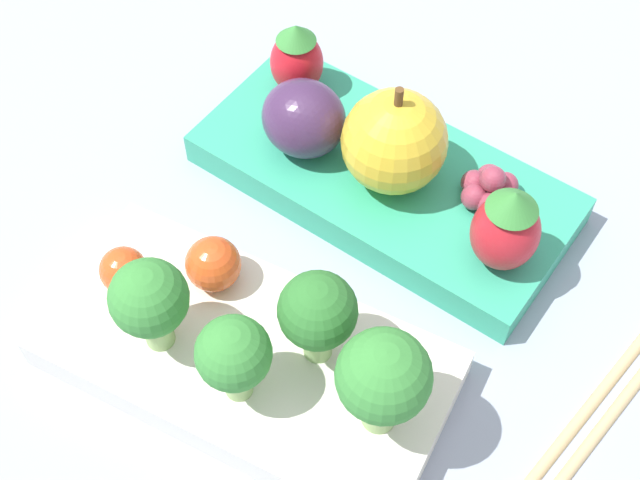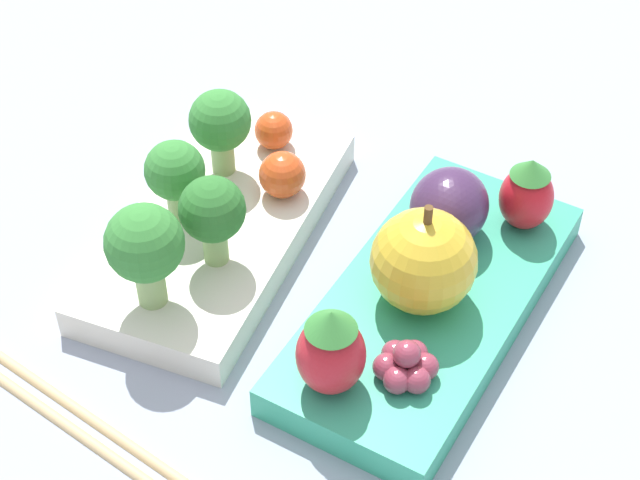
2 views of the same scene
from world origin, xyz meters
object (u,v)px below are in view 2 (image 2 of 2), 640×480
(apple, at_px, (419,267))
(bento_box_savoury, at_px, (219,228))
(broccoli_floret_1, at_px, (220,123))
(broccoli_floret_3, at_px, (145,246))
(strawberry_0, at_px, (527,194))
(chopsticks_pair, at_px, (112,443))
(broccoli_floret_0, at_px, (175,173))
(plum, at_px, (449,206))
(broccoli_floret_2, at_px, (212,212))
(cherry_tomato_1, at_px, (282,175))
(cherry_tomato_0, at_px, (274,130))
(strawberry_1, at_px, (331,350))
(bento_box_fruit, at_px, (429,305))
(grape_cluster, at_px, (406,365))

(apple, bearing_deg, bento_box_savoury, 87.78)
(broccoli_floret_1, relative_size, broccoli_floret_3, 0.89)
(strawberry_0, bearing_deg, chopsticks_pair, 152.03)
(bento_box_savoury, xyz_separation_m, apple, (-0.00, -0.13, 0.04))
(broccoli_floret_1, bearing_deg, broccoli_floret_0, -179.11)
(plum, bearing_deg, broccoli_floret_2, 128.33)
(broccoli_floret_0, bearing_deg, broccoli_floret_1, 0.89)
(cherry_tomato_1, bearing_deg, broccoli_floret_1, 89.69)
(bento_box_savoury, bearing_deg, plum, -66.82)
(cherry_tomato_0, xyz_separation_m, strawberry_0, (0.01, -0.16, 0.01))
(plum, bearing_deg, strawberry_1, 177.53)
(bento_box_savoury, height_order, bento_box_fruit, same)
(plum, xyz_separation_m, grape_cluster, (-0.10, -0.02, -0.01))
(broccoli_floret_0, height_order, plum, broccoli_floret_0)
(bento_box_fruit, height_order, cherry_tomato_0, cherry_tomato_0)
(bento_box_fruit, height_order, strawberry_0, strawberry_0)
(apple, bearing_deg, strawberry_0, -16.47)
(cherry_tomato_0, bearing_deg, broccoli_floret_3, -175.66)
(bento_box_savoury, height_order, grape_cluster, grape_cluster)
(cherry_tomato_1, height_order, apple, apple)
(broccoli_floret_0, distance_m, strawberry_1, 0.15)
(strawberry_1, bearing_deg, plum, -2.47)
(broccoli_floret_3, height_order, plum, broccoli_floret_3)
(bento_box_savoury, bearing_deg, strawberry_0, -62.38)
(strawberry_0, bearing_deg, bento_box_savoury, 117.62)
(chopsticks_pair, bearing_deg, strawberry_0, -27.97)
(bento_box_fruit, distance_m, broccoli_floret_1, 0.16)
(bento_box_fruit, bearing_deg, cherry_tomato_0, 64.69)
(bento_box_fruit, relative_size, broccoli_floret_2, 3.79)
(bento_box_savoury, xyz_separation_m, strawberry_1, (-0.07, -0.11, 0.03))
(plum, bearing_deg, grape_cluster, -166.51)
(broccoli_floret_1, bearing_deg, apple, -105.52)
(strawberry_0, height_order, strawberry_1, strawberry_1)
(strawberry_1, bearing_deg, apple, -11.53)
(cherry_tomato_0, bearing_deg, strawberry_1, -140.23)
(broccoli_floret_1, distance_m, cherry_tomato_1, 0.05)
(bento_box_fruit, relative_size, chopsticks_pair, 0.99)
(cherry_tomato_1, bearing_deg, apple, -110.99)
(bento_box_fruit, bearing_deg, broccoli_floret_0, 96.30)
(apple, distance_m, grape_cluster, 0.05)
(broccoli_floret_1, height_order, broccoli_floret_2, same)
(bento_box_savoury, distance_m, strawberry_1, 0.14)
(broccoli_floret_0, xyz_separation_m, broccoli_floret_1, (0.05, 0.00, 0.00))
(bento_box_savoury, bearing_deg, apple, -92.22)
(bento_box_fruit, height_order, apple, apple)
(plum, bearing_deg, broccoli_floret_0, 114.18)
(strawberry_1, distance_m, grape_cluster, 0.04)
(broccoli_floret_3, bearing_deg, plum, -42.99)
(cherry_tomato_0, bearing_deg, broccoli_floret_2, -166.85)
(cherry_tomato_1, distance_m, chopsticks_pair, 0.18)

